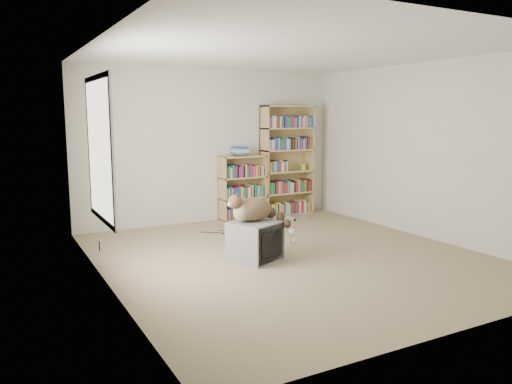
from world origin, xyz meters
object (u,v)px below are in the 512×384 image
crt_tv (255,241)px  bookcase_tall (287,164)px  bookcase_short (242,190)px  dvd_player (297,217)px  cat (258,213)px

crt_tv → bookcase_tall: (1.86, 2.27, 0.67)m
bookcase_tall → bookcase_short: size_ratio=1.77×
bookcase_short → dvd_player: 1.05m
cat → bookcase_tall: (1.81, 2.25, 0.32)m
cat → bookcase_short: bookcase_short is taller
crt_tv → cat: bearing=-9.1°
crt_tv → dvd_player: bearing=20.8°
crt_tv → bookcase_tall: bearing=26.6°
cat → dvd_player: cat is taller
cat → bookcase_tall: size_ratio=0.40×
bookcase_short → dvd_player: size_ratio=3.23×
crt_tv → bookcase_tall: size_ratio=0.37×
cat → bookcase_tall: bearing=47.1°
crt_tv → dvd_player: 2.50m
crt_tv → bookcase_short: 2.48m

